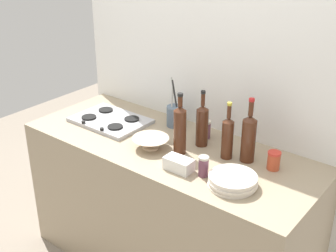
% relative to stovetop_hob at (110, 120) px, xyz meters
% --- Properties ---
extents(counter_block, '(1.80, 0.70, 0.90)m').
position_rel_stovetop_hob_xyz_m(counter_block, '(0.49, -0.02, -0.46)').
color(counter_block, tan).
rests_on(counter_block, ground).
extents(backsplash_panel, '(1.90, 0.06, 2.21)m').
position_rel_stovetop_hob_xyz_m(backsplash_panel, '(0.49, 0.36, 0.19)').
color(backsplash_panel, white).
rests_on(backsplash_panel, ground).
extents(stovetop_hob, '(0.47, 0.34, 0.04)m').
position_rel_stovetop_hob_xyz_m(stovetop_hob, '(0.00, 0.00, 0.00)').
color(stovetop_hob, '#B2B2B7').
rests_on(stovetop_hob, counter_block).
extents(plate_stack, '(0.25, 0.25, 0.06)m').
position_rel_stovetop_hob_xyz_m(plate_stack, '(1.01, -0.16, 0.02)').
color(plate_stack, silver).
rests_on(plate_stack, counter_block).
extents(wine_bottle_leftmost, '(0.08, 0.08, 0.36)m').
position_rel_stovetop_hob_xyz_m(wine_bottle_leftmost, '(0.94, 0.10, 0.13)').
color(wine_bottle_leftmost, '#472314').
rests_on(wine_bottle_leftmost, counter_block).
extents(wine_bottle_mid_left, '(0.07, 0.07, 0.36)m').
position_rel_stovetop_hob_xyz_m(wine_bottle_mid_left, '(0.60, -0.05, 0.13)').
color(wine_bottle_mid_left, '#472314').
rests_on(wine_bottle_mid_left, counter_block).
extents(wine_bottle_mid_right, '(0.06, 0.06, 0.33)m').
position_rel_stovetop_hob_xyz_m(wine_bottle_mid_right, '(0.84, 0.06, 0.11)').
color(wine_bottle_mid_right, '#472314').
rests_on(wine_bottle_mid_right, counter_block).
extents(wine_bottle_rightmost, '(0.07, 0.07, 0.34)m').
position_rel_stovetop_hob_xyz_m(wine_bottle_rightmost, '(0.64, 0.10, 0.12)').
color(wine_bottle_rightmost, '#472314').
rests_on(wine_bottle_rightmost, counter_block).
extents(mixing_bowl, '(0.21, 0.21, 0.06)m').
position_rel_stovetop_hob_xyz_m(mixing_bowl, '(0.43, -0.11, 0.02)').
color(mixing_bowl, beige).
rests_on(mixing_bowl, counter_block).
extents(butter_dish, '(0.15, 0.09, 0.07)m').
position_rel_stovetop_hob_xyz_m(butter_dish, '(0.71, -0.21, 0.02)').
color(butter_dish, white).
rests_on(butter_dish, counter_block).
extents(utensil_crock, '(0.10, 0.10, 0.31)m').
position_rel_stovetop_hob_xyz_m(utensil_crock, '(0.36, 0.21, 0.06)').
color(utensil_crock, slate).
rests_on(utensil_crock, counter_block).
extents(condiment_jar_front, '(0.07, 0.07, 0.11)m').
position_rel_stovetop_hob_xyz_m(condiment_jar_front, '(0.60, 0.19, 0.04)').
color(condiment_jar_front, '#66384C').
rests_on(condiment_jar_front, counter_block).
extents(condiment_jar_rear, '(0.05, 0.05, 0.11)m').
position_rel_stovetop_hob_xyz_m(condiment_jar_rear, '(0.84, -0.17, 0.04)').
color(condiment_jar_rear, '#66384C').
rests_on(condiment_jar_rear, counter_block).
extents(condiment_jar_spare, '(0.07, 0.07, 0.10)m').
position_rel_stovetop_hob_xyz_m(condiment_jar_spare, '(1.09, 0.11, 0.04)').
color(condiment_jar_spare, '#C64C2D').
rests_on(condiment_jar_spare, counter_block).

